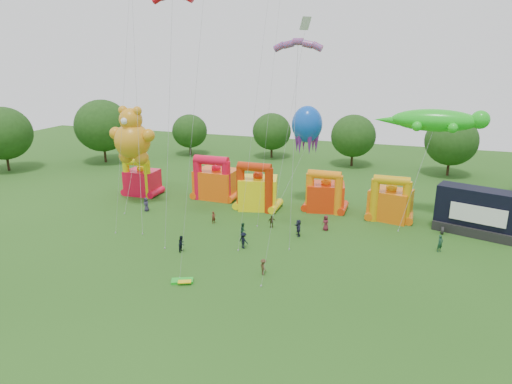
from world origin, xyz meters
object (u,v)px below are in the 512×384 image
(bouncy_castle_0, at_px, (141,180))
(teddy_bear_kite, at_px, (132,143))
(spectator_0, at_px, (146,204))
(bouncy_castle_2, at_px, (257,191))
(spectator_4, at_px, (272,222))
(octopus_kite, at_px, (296,161))
(stage_trailer, at_px, (476,212))
(gecko_kite, at_px, (422,160))

(bouncy_castle_0, bearing_deg, teddy_bear_kite, -66.78)
(bouncy_castle_0, distance_m, spectator_0, 8.05)
(bouncy_castle_0, bearing_deg, bouncy_castle_2, -1.44)
(spectator_4, bearing_deg, teddy_bear_kite, -37.88)
(spectator_0, relative_size, spectator_4, 1.21)
(teddy_bear_kite, xyz_separation_m, octopus_kite, (21.23, 6.17, -2.17))
(bouncy_castle_2, bearing_deg, bouncy_castle_0, 178.56)
(teddy_bear_kite, height_order, octopus_kite, teddy_bear_kite)
(stage_trailer, relative_size, octopus_kite, 0.67)
(bouncy_castle_0, bearing_deg, spectator_4, -16.85)
(octopus_kite, bearing_deg, bouncy_castle_2, -156.40)
(stage_trailer, xyz_separation_m, spectator_0, (-40.68, -5.66, -1.70))
(teddy_bear_kite, distance_m, gecko_kite, 37.50)
(octopus_kite, distance_m, spectator_0, 20.91)
(stage_trailer, bearing_deg, bouncy_castle_0, 179.05)
(bouncy_castle_0, relative_size, gecko_kite, 0.41)
(spectator_4, bearing_deg, gecko_kite, 174.53)
(gecko_kite, bearing_deg, spectator_0, -167.22)
(bouncy_castle_0, bearing_deg, stage_trailer, -0.95)
(bouncy_castle_2, distance_m, gecko_kite, 21.31)
(bouncy_castle_2, height_order, teddy_bear_kite, teddy_bear_kite)
(gecko_kite, xyz_separation_m, octopus_kite, (-15.79, 0.26, -1.32))
(gecko_kite, bearing_deg, stage_trailer, -18.21)
(teddy_bear_kite, relative_size, gecko_kite, 0.99)
(bouncy_castle_2, distance_m, octopus_kite, 6.56)
(spectator_0, bearing_deg, gecko_kite, 35.66)
(octopus_kite, xyz_separation_m, spectator_0, (-18.48, -8.03, -5.59))
(bouncy_castle_0, bearing_deg, spectator_0, -53.70)
(bouncy_castle_0, relative_size, spectator_4, 3.68)
(bouncy_castle_2, relative_size, teddy_bear_kite, 0.48)
(teddy_bear_kite, height_order, spectator_0, teddy_bear_kite)
(stage_trailer, height_order, octopus_kite, octopus_kite)
(gecko_kite, relative_size, spectator_4, 8.89)
(gecko_kite, xyz_separation_m, spectator_4, (-16.57, -8.15, -7.08))
(octopus_kite, xyz_separation_m, spectator_4, (-0.78, -8.41, -5.76))
(teddy_bear_kite, bearing_deg, stage_trailer, 5.01)
(bouncy_castle_0, relative_size, stage_trailer, 0.62)
(bouncy_castle_2, height_order, stage_trailer, bouncy_castle_2)
(gecko_kite, height_order, spectator_4, gecko_kite)
(octopus_kite, bearing_deg, gecko_kite, -0.94)
(gecko_kite, bearing_deg, octopus_kite, 179.06)
(bouncy_castle_0, relative_size, bouncy_castle_2, 0.86)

